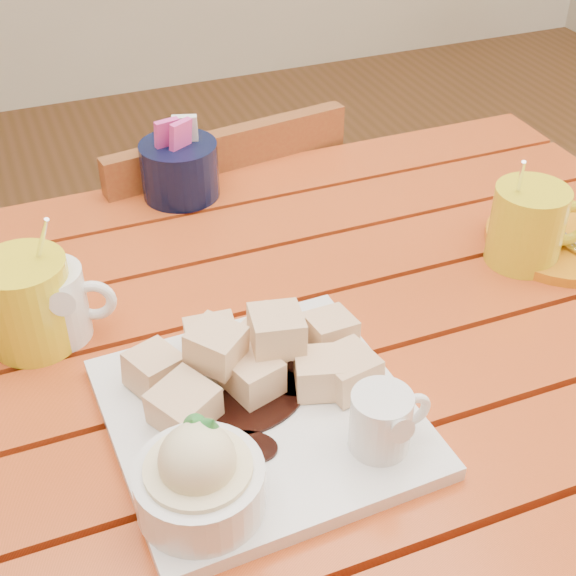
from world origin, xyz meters
name	(u,v)px	position (x,y,z in m)	size (l,w,h in m)	color
table	(253,418)	(0.00, 0.00, 0.64)	(1.20, 0.79, 0.75)	#A24014
dessert_plate	(252,415)	(-0.04, -0.12, 0.78)	(0.29, 0.29, 0.11)	white
coffee_mug_left	(26,303)	(-0.21, 0.09, 0.80)	(0.13, 0.09, 0.15)	yellow
coffee_mug_right	(529,224)	(0.37, 0.03, 0.80)	(0.12, 0.09, 0.15)	yellow
cream_pitcher	(55,302)	(-0.18, 0.09, 0.79)	(0.10, 0.09, 0.09)	white
sugar_caddy	(180,168)	(0.02, 0.34, 0.79)	(0.11, 0.11, 0.12)	black
orange_saucer	(564,239)	(0.43, 0.04, 0.76)	(0.19, 0.19, 0.02)	orange
chair_far	(212,293)	(0.09, 0.49, 0.45)	(0.43, 0.43, 0.81)	brown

